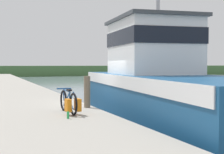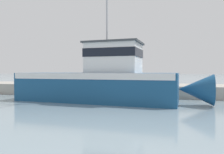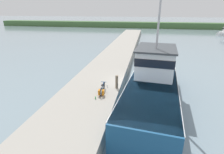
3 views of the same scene
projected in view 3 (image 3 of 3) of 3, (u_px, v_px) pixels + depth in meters
The scene contains 7 objects.
ground_plane at pixel (133, 92), 14.95m from camera, with size 320.00×320.00×0.00m, color gray.
dock_pier at pixel (97, 85), 15.34m from camera, with size 4.42×80.00×0.96m, color #A39E93.
fishing_boat_main at pixel (153, 83), 12.93m from camera, with size 4.29×13.44×10.68m.
bicycle_touring at pixel (102, 90), 12.48m from camera, with size 0.47×1.67×0.70m.
mooring_post at pixel (117, 82), 13.35m from camera, with size 0.21×0.21×1.02m, color #756651.
water_bottle_on_curb at pixel (107, 86), 13.64m from camera, with size 0.07×0.07×0.21m, color silver.
water_bottle_by_bike at pixel (96, 98), 11.83m from camera, with size 0.06×0.06×0.18m, color green.
Camera 3 is at (0.81, -13.55, 6.66)m, focal length 28.00 mm.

